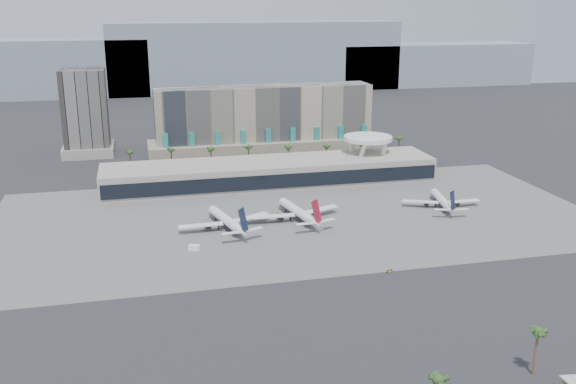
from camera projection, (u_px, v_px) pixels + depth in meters
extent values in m
plane|color=#232326|center=(334.00, 265.00, 229.23)|extent=(900.00, 900.00, 0.00)
cube|color=#5B5B59|center=(296.00, 217.00, 280.47)|extent=(260.00, 130.00, 0.06)
cube|color=gray|center=(11.00, 69.00, 619.09)|extent=(260.00, 60.00, 55.00)
cube|color=gray|center=(255.00, 56.00, 670.51)|extent=(300.00, 60.00, 70.00)
cube|color=gray|center=(430.00, 64.00, 718.73)|extent=(220.00, 60.00, 45.00)
cube|color=tan|center=(264.00, 121.00, 388.50)|extent=(130.00, 22.00, 42.00)
cube|color=gray|center=(265.00, 147.00, 391.22)|extent=(140.00, 30.00, 10.00)
cube|color=teal|center=(166.00, 149.00, 367.37)|extent=(3.00, 2.00, 18.00)
cube|color=teal|center=(192.00, 148.00, 370.71)|extent=(3.00, 2.00, 18.00)
cube|color=teal|center=(218.00, 147.00, 374.06)|extent=(3.00, 2.00, 18.00)
cube|color=teal|center=(243.00, 145.00, 377.41)|extent=(3.00, 2.00, 18.00)
cube|color=teal|center=(268.00, 144.00, 380.76)|extent=(3.00, 2.00, 18.00)
cube|color=teal|center=(293.00, 143.00, 384.11)|extent=(3.00, 2.00, 18.00)
cube|color=teal|center=(317.00, 142.00, 387.45)|extent=(3.00, 2.00, 18.00)
cube|color=teal|center=(340.00, 140.00, 390.80)|extent=(3.00, 2.00, 18.00)
cube|color=teal|center=(364.00, 139.00, 394.15)|extent=(3.00, 2.00, 18.00)
cube|color=black|center=(85.00, 112.00, 386.93)|extent=(26.00, 26.00, 52.00)
cube|color=#B2AC9D|center=(89.00, 150.00, 393.52)|extent=(30.00, 30.00, 6.00)
cube|color=#B2AC9D|center=(270.00, 172.00, 330.00)|extent=(170.00, 32.00, 12.00)
cube|color=black|center=(277.00, 181.00, 315.05)|extent=(168.00, 0.60, 7.00)
cube|color=black|center=(270.00, 159.00, 327.93)|extent=(170.00, 12.00, 2.50)
cylinder|color=white|center=(374.00, 151.00, 353.79)|extent=(6.98, 6.99, 21.89)
cylinder|color=white|center=(352.00, 152.00, 350.95)|extent=(6.98, 6.99, 21.89)
cylinder|color=white|center=(360.00, 158.00, 339.09)|extent=(6.98, 6.99, 21.89)
cylinder|color=white|center=(383.00, 156.00, 341.93)|extent=(6.98, 6.99, 21.89)
cylinder|color=white|center=(368.00, 138.00, 343.86)|extent=(26.00, 26.00, 2.20)
cylinder|color=white|center=(368.00, 136.00, 343.49)|extent=(16.00, 16.00, 1.20)
cylinder|color=brown|center=(131.00, 164.00, 346.99)|extent=(0.70, 0.70, 12.00)
sphere|color=#305421|center=(130.00, 154.00, 345.36)|extent=(2.80, 2.80, 2.80)
cylinder|color=brown|center=(172.00, 162.00, 351.90)|extent=(0.70, 0.70, 12.00)
sphere|color=#305421|center=(171.00, 151.00, 350.27)|extent=(2.80, 2.80, 2.80)
cylinder|color=brown|center=(212.00, 159.00, 356.81)|extent=(0.70, 0.70, 12.00)
sphere|color=#305421|center=(211.00, 149.00, 355.18)|extent=(2.80, 2.80, 2.80)
cylinder|color=brown|center=(249.00, 157.00, 361.50)|extent=(0.70, 0.70, 12.00)
sphere|color=#305421|center=(249.00, 147.00, 359.86)|extent=(2.80, 2.80, 2.80)
cylinder|color=brown|center=(288.00, 155.00, 366.63)|extent=(0.70, 0.70, 12.00)
sphere|color=#305421|center=(288.00, 145.00, 365.00)|extent=(2.80, 2.80, 2.80)
cylinder|color=brown|center=(325.00, 153.00, 371.54)|extent=(0.70, 0.70, 12.00)
sphere|color=#305421|center=(325.00, 143.00, 369.91)|extent=(2.80, 2.80, 2.80)
cylinder|color=brown|center=(361.00, 151.00, 376.45)|extent=(0.70, 0.70, 12.00)
sphere|color=#305421|center=(361.00, 142.00, 374.82)|extent=(2.80, 2.80, 2.80)
cylinder|color=brown|center=(398.00, 149.00, 381.58)|extent=(0.70, 0.70, 12.00)
sphere|color=#305421|center=(398.00, 140.00, 379.95)|extent=(2.80, 2.80, 2.80)
cylinder|color=white|center=(225.00, 219.00, 266.53)|extent=(10.55, 27.55, 4.02)
cylinder|color=#101935|center=(225.00, 219.00, 266.57)|extent=(10.34, 27.00, 3.94)
cone|color=white|center=(211.00, 209.00, 279.87)|extent=(4.99, 5.36, 4.02)
cone|color=white|center=(242.00, 231.00, 251.39)|extent=(6.09, 9.74, 4.02)
cube|color=white|center=(201.00, 225.00, 260.96)|extent=(18.21, 4.66, 0.35)
cube|color=white|center=(250.00, 217.00, 270.74)|extent=(18.00, 11.55, 0.35)
cylinder|color=black|center=(207.00, 226.00, 263.01)|extent=(3.12, 4.43, 2.21)
cylinder|color=black|center=(243.00, 220.00, 270.12)|extent=(3.12, 4.43, 2.21)
cube|color=#101935|center=(243.00, 220.00, 248.62)|extent=(2.70, 8.97, 10.57)
cube|color=white|center=(232.00, 233.00, 248.40)|extent=(8.22, 3.04, 0.25)
cube|color=white|center=(253.00, 229.00, 252.40)|extent=(8.27, 5.06, 0.25)
cylinder|color=black|center=(216.00, 218.00, 276.41)|extent=(0.50, 0.50, 1.61)
cylinder|color=black|center=(219.00, 227.00, 265.06)|extent=(0.70, 0.70, 1.61)
cylinder|color=black|center=(233.00, 225.00, 267.90)|extent=(0.70, 0.70, 1.61)
cylinder|color=white|center=(296.00, 211.00, 277.10)|extent=(9.27, 27.69, 4.02)
cylinder|color=#101935|center=(296.00, 211.00, 277.14)|extent=(9.09, 27.14, 3.94)
cone|color=white|center=(281.00, 201.00, 290.79)|extent=(4.82, 5.22, 4.02)
cone|color=white|center=(315.00, 222.00, 261.57)|extent=(5.70, 9.66, 4.02)
cube|color=white|center=(274.00, 216.00, 271.97)|extent=(18.16, 4.28, 0.35)
cube|color=white|center=(320.00, 209.00, 280.82)|extent=(18.22, 10.83, 0.35)
cylinder|color=black|center=(280.00, 217.00, 273.91)|extent=(2.95, 4.38, 2.21)
cylinder|color=black|center=(313.00, 212.00, 280.34)|extent=(2.95, 4.38, 2.21)
cube|color=#B2142B|center=(317.00, 211.00, 258.76)|extent=(2.27, 9.06, 10.59)
cube|color=white|center=(306.00, 224.00, 258.74)|extent=(8.16, 2.66, 0.25)
cube|color=white|center=(326.00, 221.00, 262.36)|extent=(8.33, 4.73, 0.25)
cylinder|color=black|center=(286.00, 210.00, 287.22)|extent=(0.50, 0.50, 1.61)
cylinder|color=black|center=(290.00, 219.00, 275.74)|extent=(0.70, 0.70, 1.61)
cylinder|color=black|center=(304.00, 217.00, 278.32)|extent=(0.70, 0.70, 1.61)
cylinder|color=white|center=(441.00, 200.00, 293.95)|extent=(8.19, 24.55, 3.57)
cylinder|color=#101935|center=(441.00, 200.00, 293.99)|extent=(8.03, 24.06, 3.49)
cone|color=white|center=(433.00, 191.00, 307.30)|extent=(4.27, 4.62, 3.57)
cone|color=white|center=(451.00, 210.00, 278.82)|extent=(5.05, 8.56, 3.57)
cube|color=white|center=(420.00, 202.00, 292.87)|extent=(16.16, 9.58, 0.31)
cube|color=white|center=(463.00, 201.00, 293.64)|extent=(16.10, 3.81, 0.31)
cylinder|color=black|center=(426.00, 203.00, 293.65)|extent=(2.61, 3.88, 1.96)
cylinder|color=black|center=(457.00, 203.00, 294.22)|extent=(2.61, 3.88, 1.96)
cube|color=#101935|center=(453.00, 201.00, 276.21)|extent=(2.00, 8.03, 9.39)
cube|color=white|center=(442.00, 210.00, 277.68)|extent=(7.38, 4.19, 0.22)
cube|color=white|center=(461.00, 209.00, 278.00)|extent=(7.23, 2.35, 0.22)
cylinder|color=black|center=(435.00, 199.00, 303.75)|extent=(0.45, 0.45, 1.43)
cylinder|color=black|center=(435.00, 205.00, 293.70)|extent=(0.62, 0.62, 1.43)
cylinder|color=black|center=(447.00, 205.00, 293.93)|extent=(0.62, 0.62, 1.43)
cube|color=white|center=(194.00, 248.00, 242.68)|extent=(4.63, 3.42, 2.04)
cube|color=silver|center=(319.00, 228.00, 264.06)|extent=(3.35, 2.34, 1.57)
cube|color=black|center=(390.00, 271.00, 222.82)|extent=(2.21, 0.90, 1.01)
cube|color=orange|center=(390.00, 271.00, 222.65)|extent=(1.56, 0.49, 0.60)
cylinder|color=black|center=(387.00, 272.00, 222.70)|extent=(0.12, 0.12, 0.60)
cylinder|color=black|center=(392.00, 272.00, 223.06)|extent=(0.12, 0.12, 0.60)
sphere|color=#305421|center=(438.00, 380.00, 144.17)|extent=(2.80, 2.80, 2.80)
cylinder|color=brown|center=(535.00, 353.00, 160.42)|extent=(0.70, 0.70, 12.33)
sphere|color=#305421|center=(538.00, 332.00, 158.74)|extent=(2.80, 2.80, 2.80)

